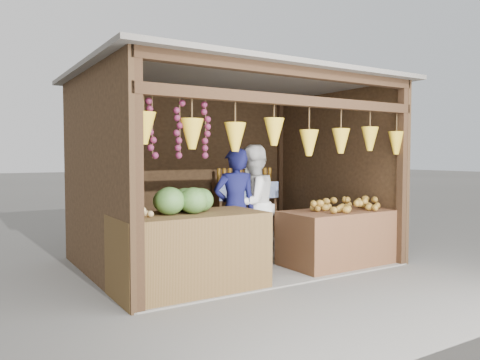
# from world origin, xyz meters

# --- Properties ---
(ground) EXTENTS (80.00, 80.00, 0.00)m
(ground) POSITION_xyz_m (0.00, 0.00, 0.00)
(ground) COLOR #514F49
(ground) RESTS_ON ground
(stall_structure) EXTENTS (4.30, 3.30, 2.66)m
(stall_structure) POSITION_xyz_m (-0.03, -0.04, 1.67)
(stall_structure) COLOR slate
(stall_structure) RESTS_ON ground
(back_shelf) EXTENTS (1.25, 0.32, 1.32)m
(back_shelf) POSITION_xyz_m (1.05, 1.28, 0.87)
(back_shelf) COLOR #382314
(back_shelf) RESTS_ON ground
(counter_left) EXTENTS (1.71, 0.85, 0.89)m
(counter_left) POSITION_xyz_m (-1.18, -1.04, 0.45)
(counter_left) COLOR #483318
(counter_left) RESTS_ON ground
(counter_right) EXTENTS (1.71, 0.85, 0.77)m
(counter_right) POSITION_xyz_m (1.22, -0.98, 0.39)
(counter_right) COLOR #472B17
(counter_right) RESTS_ON ground
(stool) EXTENTS (0.35, 0.35, 0.33)m
(stool) POSITION_xyz_m (-1.62, 0.01, 0.16)
(stool) COLOR black
(stool) RESTS_ON ground
(man_standing) EXTENTS (0.67, 0.52, 1.65)m
(man_standing) POSITION_xyz_m (-0.21, -0.43, 0.82)
(man_standing) COLOR #121343
(man_standing) RESTS_ON ground
(woman_standing) EXTENTS (0.99, 0.87, 1.70)m
(woman_standing) POSITION_xyz_m (0.18, -0.26, 0.85)
(woman_standing) COLOR white
(woman_standing) RESTS_ON ground
(vendor_seated) EXTENTS (0.68, 0.64, 1.17)m
(vendor_seated) POSITION_xyz_m (-1.62, 0.01, 0.91)
(vendor_seated) COLOR #543521
(vendor_seated) RESTS_ON stool
(melon_pile) EXTENTS (1.00, 0.50, 0.32)m
(melon_pile) POSITION_xyz_m (-1.24, -0.99, 1.05)
(melon_pile) COLOR #1A4512
(melon_pile) RESTS_ON counter_left
(tanfruit_pile) EXTENTS (0.34, 0.40, 0.13)m
(tanfruit_pile) POSITION_xyz_m (-1.80, -1.11, 0.96)
(tanfruit_pile) COLOR tan
(tanfruit_pile) RESTS_ON counter_left
(mango_pile) EXTENTS (1.40, 0.64, 0.22)m
(mango_pile) POSITION_xyz_m (1.26, -1.04, 0.88)
(mango_pile) COLOR #C84B1A
(mango_pile) RESTS_ON counter_right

